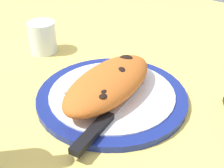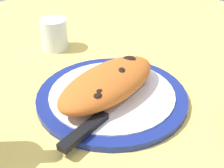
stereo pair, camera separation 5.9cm
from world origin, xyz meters
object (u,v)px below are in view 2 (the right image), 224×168
(knife, at_px, (95,122))
(water_glass, at_px, (55,36))
(plate, at_px, (112,96))
(calzone, at_px, (108,82))
(fork, at_px, (90,79))

(knife, xyz_separation_m, water_glass, (-0.15, -0.32, 0.01))
(plate, height_order, calzone, calzone)
(fork, height_order, water_glass, water_glass)
(fork, bearing_deg, knife, 52.53)
(calzone, relative_size, knife, 1.06)
(fork, distance_m, knife, 0.15)
(calzone, bearing_deg, fork, -97.26)
(plate, xyz_separation_m, knife, (0.09, 0.05, 0.01))
(plate, relative_size, calzone, 1.21)
(plate, bearing_deg, knife, 28.71)
(plate, relative_size, fork, 1.93)
(plate, distance_m, knife, 0.10)
(calzone, relative_size, fork, 1.60)
(plate, bearing_deg, water_glass, -101.88)
(fork, xyz_separation_m, knife, (0.09, 0.12, 0.00))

